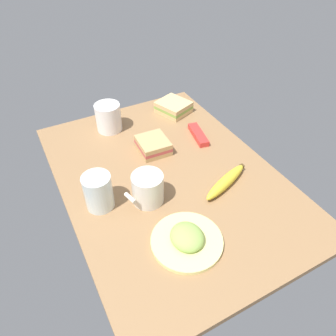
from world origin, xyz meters
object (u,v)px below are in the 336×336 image
object	(u,v)px
coffee_mug_black	(148,188)
coffee_mug_milky	(108,117)
plate_of_food	(187,239)
glass_of_milk	(99,194)
sandwich_main	(153,145)
banana	(226,182)
snack_bar	(198,135)
sandwich_side	(174,107)

from	to	relation	value
coffee_mug_black	coffee_mug_milky	size ratio (longest dim) A/B	1.00
plate_of_food	glass_of_milk	world-z (taller)	glass_of_milk
sandwich_main	banana	bearing A→B (deg)	24.33
coffee_mug_milky	snack_bar	size ratio (longest dim) A/B	0.88
banana	snack_bar	size ratio (longest dim) A/B	1.49
banana	snack_bar	xyz separation A→B (cm)	(-25.36, 6.15, -0.72)
plate_of_food	sandwich_side	size ratio (longest dim) A/B	1.25
coffee_mug_milky	sandwich_side	xyz separation A→B (cm)	(0.46, 26.98, -3.06)
plate_of_food	sandwich_main	xyz separation A→B (cm)	(-38.31, 9.18, 0.76)
banana	sandwich_side	bearing A→B (deg)	171.66
glass_of_milk	banana	distance (cm)	37.55
plate_of_food	banana	bearing A→B (deg)	120.64
plate_of_food	sandwich_side	xyz separation A→B (cm)	(-57.20, 27.47, 0.76)
plate_of_food	snack_bar	world-z (taller)	plate_of_food
coffee_mug_milky	sandwich_main	xyz separation A→B (cm)	(19.35, 8.69, -3.06)
plate_of_food	banana	distance (cm)	24.30
glass_of_milk	banana	xyz separation A→B (cm)	(10.27, 36.00, -2.90)
coffee_mug_black	banana	size ratio (longest dim) A/B	0.60
sandwich_side	plate_of_food	bearing A→B (deg)	-25.65
plate_of_food	glass_of_milk	xyz separation A→B (cm)	(-22.66, -15.10, 3.18)
plate_of_food	sandwich_main	world-z (taller)	plate_of_food
sandwich_main	glass_of_milk	world-z (taller)	glass_of_milk
plate_of_food	sandwich_main	size ratio (longest dim) A/B	1.63
coffee_mug_milky	glass_of_milk	bearing A→B (deg)	-24.00
coffee_mug_black	sandwich_side	world-z (taller)	coffee_mug_black
glass_of_milk	snack_bar	world-z (taller)	glass_of_milk
plate_of_food	banana	size ratio (longest dim) A/B	0.95
coffee_mug_milky	banana	world-z (taller)	coffee_mug_milky
plate_of_food	coffee_mug_milky	distance (cm)	57.79
plate_of_food	snack_bar	distance (cm)	46.44
plate_of_food	sandwich_side	distance (cm)	63.46
sandwich_main	glass_of_milk	xyz separation A→B (cm)	(15.66, -24.27, 2.42)
coffee_mug_black	glass_of_milk	world-z (taller)	glass_of_milk
sandwich_main	glass_of_milk	size ratio (longest dim) A/B	1.06
plate_of_food	coffee_mug_black	size ratio (longest dim) A/B	1.60
coffee_mug_black	sandwich_main	xyz separation A→B (cm)	(-20.21, 11.46, -2.55)
coffee_mug_milky	coffee_mug_black	bearing A→B (deg)	-4.00
sandwich_main	snack_bar	xyz separation A→B (cm)	(0.57, 17.87, -1.20)
plate_of_food	glass_of_milk	distance (cm)	27.41
sandwich_side	sandwich_main	bearing A→B (deg)	-44.08
glass_of_milk	snack_bar	bearing A→B (deg)	109.69
coffee_mug_milky	banana	size ratio (longest dim) A/B	0.60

